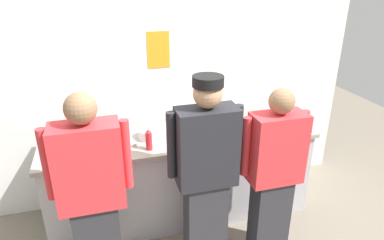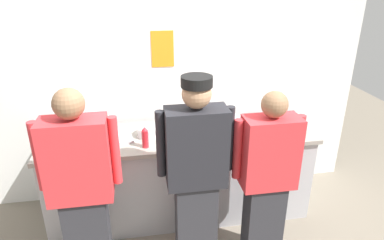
{
  "view_description": "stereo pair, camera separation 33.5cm",
  "coord_description": "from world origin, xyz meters",
  "px_view_note": "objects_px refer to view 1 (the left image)",
  "views": [
    {
      "loc": [
        -0.71,
        -2.54,
        2.37
      ],
      "look_at": [
        0.13,
        0.42,
        1.05
      ],
      "focal_mm": 32.04,
      "sensor_mm": 36.0,
      "label": 1
    },
    {
      "loc": [
        -0.38,
        -2.62,
        2.37
      ],
      "look_at": [
        0.13,
        0.42,
        1.05
      ],
      "focal_mm": 32.04,
      "sensor_mm": 36.0,
      "label": 2
    }
  ],
  "objects_px": {
    "plate_stack_front": "(150,133)",
    "ramekin_orange_sauce": "(163,129)",
    "mixing_bowl_steel": "(226,124)",
    "chef_near_left": "(92,195)",
    "ramekin_red_sauce": "(185,131)",
    "plate_stack_rear": "(191,122)",
    "squeeze_bottle_secondary": "(149,140)",
    "chefs_knife": "(200,132)",
    "ramekin_yellow_sauce": "(264,116)",
    "squeeze_bottle_primary": "(277,124)",
    "deli_cup": "(289,122)",
    "chef_center": "(206,172)",
    "chef_far_right": "(274,172)",
    "sheet_tray": "(104,143)"
  },
  "relations": [
    {
      "from": "squeeze_bottle_primary",
      "to": "deli_cup",
      "type": "xyz_separation_m",
      "value": [
        0.19,
        0.09,
        -0.04
      ]
    },
    {
      "from": "plate_stack_rear",
      "to": "mixing_bowl_steel",
      "type": "distance_m",
      "value": 0.36
    },
    {
      "from": "ramekin_red_sauce",
      "to": "chef_center",
      "type": "bearing_deg",
      "value": -90.75
    },
    {
      "from": "ramekin_orange_sauce",
      "to": "chefs_knife",
      "type": "distance_m",
      "value": 0.37
    },
    {
      "from": "ramekin_orange_sauce",
      "to": "plate_stack_rear",
      "type": "bearing_deg",
      "value": 6.63
    },
    {
      "from": "squeeze_bottle_primary",
      "to": "chefs_knife",
      "type": "height_order",
      "value": "squeeze_bottle_primary"
    },
    {
      "from": "ramekin_yellow_sauce",
      "to": "chef_far_right",
      "type": "bearing_deg",
      "value": -111.31
    },
    {
      "from": "squeeze_bottle_primary",
      "to": "squeeze_bottle_secondary",
      "type": "bearing_deg",
      "value": -179.55
    },
    {
      "from": "sheet_tray",
      "to": "ramekin_red_sauce",
      "type": "xyz_separation_m",
      "value": [
        0.78,
        0.01,
        0.01
      ]
    },
    {
      "from": "mixing_bowl_steel",
      "to": "ramekin_red_sauce",
      "type": "relative_size",
      "value": 3.94
    },
    {
      "from": "mixing_bowl_steel",
      "to": "chefs_knife",
      "type": "relative_size",
      "value": 1.42
    },
    {
      "from": "chef_center",
      "to": "plate_stack_rear",
      "type": "bearing_deg",
      "value": 82.44
    },
    {
      "from": "ramekin_red_sauce",
      "to": "ramekin_orange_sauce",
      "type": "distance_m",
      "value": 0.23
    },
    {
      "from": "chef_far_right",
      "to": "ramekin_red_sauce",
      "type": "bearing_deg",
      "value": 127.52
    },
    {
      "from": "chef_center",
      "to": "plate_stack_rear",
      "type": "xyz_separation_m",
      "value": [
        0.12,
        0.87,
        0.06
      ]
    },
    {
      "from": "squeeze_bottle_primary",
      "to": "ramekin_red_sauce",
      "type": "height_order",
      "value": "squeeze_bottle_primary"
    },
    {
      "from": "ramekin_red_sauce",
      "to": "deli_cup",
      "type": "height_order",
      "value": "deli_cup"
    },
    {
      "from": "ramekin_yellow_sauce",
      "to": "deli_cup",
      "type": "height_order",
      "value": "deli_cup"
    },
    {
      "from": "chef_near_left",
      "to": "ramekin_red_sauce",
      "type": "distance_m",
      "value": 1.17
    },
    {
      "from": "chef_near_left",
      "to": "mixing_bowl_steel",
      "type": "bearing_deg",
      "value": 28.86
    },
    {
      "from": "mixing_bowl_steel",
      "to": "squeeze_bottle_primary",
      "type": "relative_size",
      "value": 2.17
    },
    {
      "from": "chef_center",
      "to": "ramekin_red_sauce",
      "type": "distance_m",
      "value": 0.71
    },
    {
      "from": "plate_stack_front",
      "to": "mixing_bowl_steel",
      "type": "bearing_deg",
      "value": -1.85
    },
    {
      "from": "chef_far_right",
      "to": "sheet_tray",
      "type": "height_order",
      "value": "chef_far_right"
    },
    {
      "from": "plate_stack_rear",
      "to": "ramekin_yellow_sauce",
      "type": "bearing_deg",
      "value": -1.43
    },
    {
      "from": "ramekin_red_sauce",
      "to": "squeeze_bottle_secondary",
      "type": "bearing_deg",
      "value": -149.38
    },
    {
      "from": "chef_far_right",
      "to": "plate_stack_rear",
      "type": "height_order",
      "value": "chef_far_right"
    },
    {
      "from": "plate_stack_rear",
      "to": "chefs_knife",
      "type": "xyz_separation_m",
      "value": [
        0.04,
        -0.18,
        -0.04
      ]
    },
    {
      "from": "deli_cup",
      "to": "chef_far_right",
      "type": "bearing_deg",
      "value": -128.37
    },
    {
      "from": "deli_cup",
      "to": "plate_stack_rear",
      "type": "bearing_deg",
      "value": 163.56
    },
    {
      "from": "mixing_bowl_steel",
      "to": "squeeze_bottle_secondary",
      "type": "bearing_deg",
      "value": -165.97
    },
    {
      "from": "mixing_bowl_steel",
      "to": "sheet_tray",
      "type": "height_order",
      "value": "mixing_bowl_steel"
    },
    {
      "from": "chef_center",
      "to": "ramekin_red_sauce",
      "type": "xyz_separation_m",
      "value": [
        0.01,
        0.71,
        0.03
      ]
    },
    {
      "from": "chef_far_right",
      "to": "squeeze_bottle_secondary",
      "type": "xyz_separation_m",
      "value": [
        -0.97,
        0.52,
        0.19
      ]
    },
    {
      "from": "deli_cup",
      "to": "chefs_knife",
      "type": "distance_m",
      "value": 0.93
    },
    {
      "from": "ramekin_yellow_sauce",
      "to": "squeeze_bottle_primary",
      "type": "bearing_deg",
      "value": -97.44
    },
    {
      "from": "chef_far_right",
      "to": "plate_stack_front",
      "type": "relative_size",
      "value": 7.13
    },
    {
      "from": "sheet_tray",
      "to": "ramekin_red_sauce",
      "type": "height_order",
      "value": "ramekin_red_sauce"
    },
    {
      "from": "chef_center",
      "to": "mixing_bowl_steel",
      "type": "height_order",
      "value": "chef_center"
    },
    {
      "from": "plate_stack_front",
      "to": "ramekin_orange_sauce",
      "type": "bearing_deg",
      "value": 39.96
    },
    {
      "from": "chef_center",
      "to": "plate_stack_front",
      "type": "height_order",
      "value": "chef_center"
    },
    {
      "from": "sheet_tray",
      "to": "chef_center",
      "type": "bearing_deg",
      "value": -42.45
    },
    {
      "from": "ramekin_red_sauce",
      "to": "ramekin_yellow_sauce",
      "type": "distance_m",
      "value": 0.93
    },
    {
      "from": "plate_stack_rear",
      "to": "mixing_bowl_steel",
      "type": "xyz_separation_m",
      "value": [
        0.31,
        -0.18,
        0.01
      ]
    },
    {
      "from": "plate_stack_rear",
      "to": "plate_stack_front",
      "type": "bearing_deg",
      "value": -160.4
    },
    {
      "from": "squeeze_bottle_secondary",
      "to": "chefs_knife",
      "type": "height_order",
      "value": "squeeze_bottle_secondary"
    },
    {
      "from": "ramekin_yellow_sauce",
      "to": "chefs_knife",
      "type": "xyz_separation_m",
      "value": [
        -0.78,
        -0.16,
        -0.02
      ]
    },
    {
      "from": "chef_near_left",
      "to": "sheet_tray",
      "type": "relative_size",
      "value": 3.21
    },
    {
      "from": "plate_stack_front",
      "to": "mixing_bowl_steel",
      "type": "height_order",
      "value": "mixing_bowl_steel"
    },
    {
      "from": "plate_stack_rear",
      "to": "ramekin_orange_sauce",
      "type": "distance_m",
      "value": 0.3
    }
  ]
}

